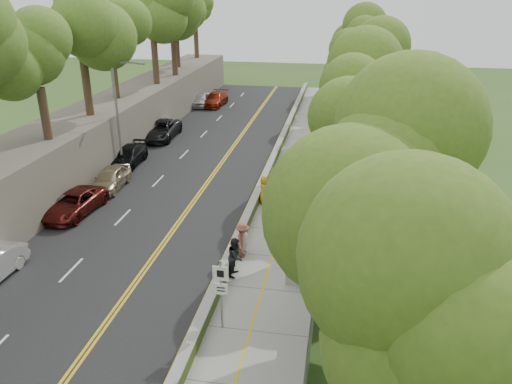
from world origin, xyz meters
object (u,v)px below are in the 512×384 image
(car_2, at_px, (74,203))
(person_far, at_px, (327,142))
(construction_barrel, at_px, (330,130))
(streetlight, at_px, (120,108))
(painter_0, at_px, (264,190))
(concrete_block, at_px, (300,275))
(signpost, at_px, (221,287))

(car_2, xyz_separation_m, person_far, (14.43, 14.34, 0.28))
(construction_barrel, bearing_deg, car_2, -126.34)
(construction_barrel, xyz_separation_m, car_2, (-14.53, -19.75, 0.17))
(streetlight, height_order, construction_barrel, streetlight)
(car_2, bearing_deg, painter_0, 22.29)
(streetlight, distance_m, construction_barrel, 19.30)
(person_far, bearing_deg, concrete_block, 84.50)
(person_far, bearing_deg, painter_0, 67.95)
(streetlight, height_order, concrete_block, streetlight)
(person_far, bearing_deg, car_2, 40.43)
(concrete_block, bearing_deg, streetlight, 137.37)
(construction_barrel, bearing_deg, painter_0, -102.32)
(streetlight, relative_size, person_far, 4.25)
(concrete_block, bearing_deg, person_far, 88.91)
(streetlight, bearing_deg, concrete_block, -42.63)
(streetlight, height_order, car_2, streetlight)
(construction_barrel, distance_m, painter_0, 16.64)
(signpost, relative_size, concrete_block, 2.66)
(car_2, height_order, painter_0, painter_0)
(signpost, relative_size, car_2, 0.64)
(concrete_block, relative_size, person_far, 0.62)
(signpost, height_order, construction_barrel, signpost)
(streetlight, bearing_deg, painter_0, -21.95)
(streetlight, bearing_deg, construction_barrel, 38.48)
(streetlight, relative_size, car_2, 1.65)
(construction_barrel, height_order, person_far, person_far)
(signpost, distance_m, concrete_block, 4.99)
(signpost, relative_size, construction_barrel, 3.12)
(streetlight, distance_m, concrete_block, 19.87)
(construction_barrel, relative_size, concrete_block, 0.85)
(signpost, relative_size, person_far, 1.65)
(streetlight, bearing_deg, person_far, 23.34)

